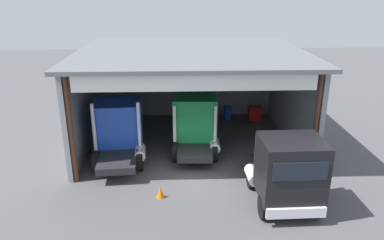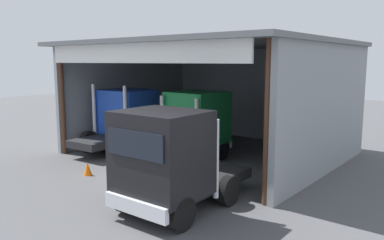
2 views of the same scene
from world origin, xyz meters
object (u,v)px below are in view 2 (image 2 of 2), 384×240
at_px(truck_green_center_left_bay, 195,123).
at_px(tool_cart, 323,144).
at_px(truck_blue_left_bay, 124,118).
at_px(oil_drum, 291,139).
at_px(truck_black_yard_outside, 169,160).
at_px(traffic_cone, 88,169).

distance_m(truck_green_center_left_bay, tool_cart, 6.92).
relative_size(truck_blue_left_bay, oil_drum, 5.13).
distance_m(truck_black_yard_outside, traffic_cone, 5.68).
bearing_deg(oil_drum, truck_green_center_left_bay, -115.49).
bearing_deg(truck_green_center_left_bay, traffic_cone, -107.60).
xyz_separation_m(tool_cart, traffic_cone, (-6.33, -10.08, -0.22)).
xyz_separation_m(truck_blue_left_bay, truck_green_center_left_bay, (4.18, 0.84, 0.03)).
height_order(truck_blue_left_bay, oil_drum, truck_blue_left_bay).
distance_m(truck_green_center_left_bay, oil_drum, 6.12).
distance_m(truck_blue_left_bay, tool_cart, 10.60).
distance_m(truck_blue_left_bay, truck_black_yard_outside, 9.27).
height_order(truck_blue_left_bay, traffic_cone, truck_blue_left_bay).
bearing_deg(truck_black_yard_outside, oil_drum, -85.91).
height_order(truck_blue_left_bay, truck_green_center_left_bay, truck_blue_left_bay).
relative_size(truck_blue_left_bay, traffic_cone, 8.52).
bearing_deg(truck_blue_left_bay, traffic_cone, -64.38).
relative_size(truck_green_center_left_bay, truck_black_yard_outside, 0.84).
xyz_separation_m(truck_green_center_left_bay, truck_black_yard_outside, (3.61, -5.87, -0.06)).
xyz_separation_m(truck_blue_left_bay, oil_drum, (6.76, 6.24, -1.27)).
xyz_separation_m(oil_drum, tool_cart, (1.93, -0.30, 0.04)).
bearing_deg(truck_blue_left_bay, truck_green_center_left_bay, 7.32).
relative_size(oil_drum, traffic_cone, 1.66).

